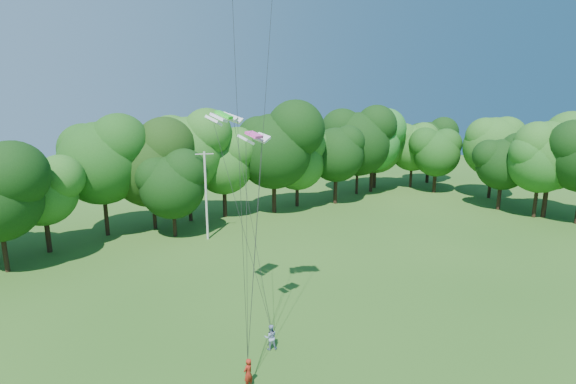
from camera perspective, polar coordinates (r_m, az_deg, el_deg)
utility_pole at (r=45.03m, az=-10.37°, el=-0.41°), size 1.69×0.71×8.88m
kite_flyer_left at (r=24.38m, az=-5.10°, el=-21.96°), size 0.68×0.55×1.62m
kite_flyer_right at (r=27.25m, az=-2.22°, el=-17.93°), size 0.93×0.86×1.54m
kite_green at (r=27.33m, az=-8.15°, el=9.69°), size 2.65×1.97×0.51m
kite_pink at (r=24.07m, az=-4.36°, el=7.26°), size 1.91×1.21×0.35m
tree_back_center at (r=49.26m, az=-17.12°, el=5.15°), size 9.45×9.45×13.75m
tree_back_east at (r=66.41m, az=10.72°, el=6.68°), size 8.63×8.63×12.55m
tree_flank_east at (r=59.27m, az=29.45°, el=3.85°), size 7.86×7.86×11.44m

